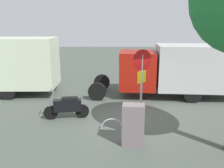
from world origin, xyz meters
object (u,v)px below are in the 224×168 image
object	(u,v)px
box_truck_far	(2,64)
motorcycle	(67,106)
box_truck_near	(178,68)
bike_rack_hoop	(112,129)
stop_sign	(142,75)
utility_cabinet	(133,125)

from	to	relation	value
box_truck_far	motorcycle	distance (m)	5.41
box_truck_near	motorcycle	size ratio (longest dim) A/B	4.29
box_truck_far	bike_rack_hoop	distance (m)	7.53
stop_sign	bike_rack_hoop	world-z (taller)	stop_sign
utility_cabinet	bike_rack_hoop	distance (m)	1.45
box_truck_near	stop_sign	xyz separation A→B (m)	(2.26, 3.44, 0.36)
motorcycle	stop_sign	bearing A→B (deg)	163.79
box_truck_near	utility_cabinet	world-z (taller)	box_truck_near
box_truck_far	utility_cabinet	distance (m)	8.61
box_truck_near	utility_cabinet	xyz separation A→B (m)	(2.68, 5.16, -0.87)
box_truck_near	utility_cabinet	distance (m)	5.88
bike_rack_hoop	box_truck_far	bearing A→B (deg)	-37.01
box_truck_near	stop_sign	distance (m)	4.14
box_truck_far	motorcycle	world-z (taller)	box_truck_far
motorcycle	utility_cabinet	bearing A→B (deg)	131.16
stop_sign	bike_rack_hoop	xyz separation A→B (m)	(1.10, 0.62, -1.89)
box_truck_far	stop_sign	bearing A→B (deg)	150.15
motorcycle	utility_cabinet	xyz separation A→B (m)	(-2.49, 2.12, 0.15)
stop_sign	box_truck_near	bearing A→B (deg)	-123.27
box_truck_far	bike_rack_hoop	xyz separation A→B (m)	(-5.87, 4.42, -1.65)
box_truck_near	box_truck_far	xyz separation A→B (m)	(9.22, -0.36, 0.11)
box_truck_near	utility_cabinet	size ratio (longest dim) A/B	5.79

